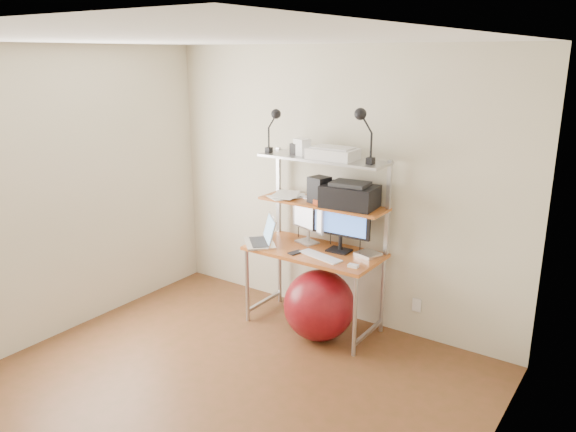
{
  "coord_description": "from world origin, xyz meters",
  "views": [
    {
      "loc": [
        2.47,
        -2.56,
        2.42
      ],
      "look_at": [
        -0.08,
        1.15,
        1.11
      ],
      "focal_mm": 35.0,
      "sensor_mm": 36.0,
      "label": 1
    }
  ],
  "objects_px": {
    "monitor_silver": "(308,216)",
    "monitor_black": "(341,221)",
    "exercise_ball": "(319,305)",
    "printer": "(350,195)",
    "laptop": "(264,238)"
  },
  "relations": [
    {
      "from": "printer",
      "to": "exercise_ball",
      "type": "height_order",
      "value": "printer"
    },
    {
      "from": "monitor_black",
      "to": "printer",
      "type": "distance_m",
      "value": 0.25
    },
    {
      "from": "laptop",
      "to": "printer",
      "type": "distance_m",
      "value": 0.9
    },
    {
      "from": "monitor_black",
      "to": "laptop",
      "type": "distance_m",
      "value": 0.74
    },
    {
      "from": "monitor_black",
      "to": "printer",
      "type": "height_order",
      "value": "printer"
    },
    {
      "from": "printer",
      "to": "monitor_black",
      "type": "bearing_deg",
      "value": -178.16
    },
    {
      "from": "monitor_silver",
      "to": "exercise_ball",
      "type": "relative_size",
      "value": 0.75
    },
    {
      "from": "laptop",
      "to": "exercise_ball",
      "type": "distance_m",
      "value": 0.8
    },
    {
      "from": "monitor_silver",
      "to": "printer",
      "type": "distance_m",
      "value": 0.51
    },
    {
      "from": "monitor_silver",
      "to": "monitor_black",
      "type": "distance_m",
      "value": 0.36
    },
    {
      "from": "monitor_black",
      "to": "exercise_ball",
      "type": "bearing_deg",
      "value": -99.43
    },
    {
      "from": "monitor_silver",
      "to": "exercise_ball",
      "type": "bearing_deg",
      "value": -26.61
    },
    {
      "from": "monitor_silver",
      "to": "exercise_ball",
      "type": "xyz_separation_m",
      "value": [
        0.32,
        -0.31,
        -0.68
      ]
    },
    {
      "from": "monitor_silver",
      "to": "printer",
      "type": "height_order",
      "value": "printer"
    },
    {
      "from": "monitor_black",
      "to": "printer",
      "type": "xyz_separation_m",
      "value": [
        0.07,
        0.01,
        0.24
      ]
    }
  ]
}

